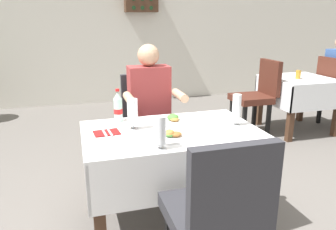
{
  "coord_description": "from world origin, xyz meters",
  "views": [
    {
      "loc": [
        -0.62,
        -1.95,
        1.46
      ],
      "look_at": [
        0.0,
        0.2,
        0.8
      ],
      "focal_mm": 34.9,
      "sensor_mm": 36.0,
      "label": 1
    }
  ],
  "objects_px": {
    "plate_near_camera": "(171,136)",
    "beer_glass_right": "(161,133)",
    "plate_far_diner": "(173,119)",
    "chair_near_camera_side": "(218,212)",
    "beer_glass_left": "(133,114)",
    "cola_bottle_primary": "(118,107)",
    "background_chair_right": "(336,88)",
    "background_dining_table": "(298,92)",
    "background_table_tumbler": "(298,74)",
    "chair_far_diner_seat": "(148,121)",
    "main_dining_table": "(172,152)",
    "napkin_cutlery_set": "(107,133)",
    "seated_diner_far": "(151,107)",
    "background_chair_left": "(258,93)",
    "beer_glass_middle": "(236,110)"
  },
  "relations": [
    {
      "from": "chair_near_camera_side",
      "to": "beer_glass_right",
      "type": "xyz_separation_m",
      "value": [
        -0.16,
        0.46,
        0.27
      ]
    },
    {
      "from": "chair_near_camera_side",
      "to": "background_chair_right",
      "type": "bearing_deg",
      "value": 39.22
    },
    {
      "from": "seated_diner_far",
      "to": "plate_far_diner",
      "type": "xyz_separation_m",
      "value": [
        0.06,
        -0.49,
        0.03
      ]
    },
    {
      "from": "seated_diner_far",
      "to": "background_dining_table",
      "type": "distance_m",
      "value": 2.39
    },
    {
      "from": "chair_near_camera_side",
      "to": "seated_diner_far",
      "type": "distance_m",
      "value": 1.45
    },
    {
      "from": "seated_diner_far",
      "to": "background_chair_right",
      "type": "distance_m",
      "value": 2.97
    },
    {
      "from": "main_dining_table",
      "to": "cola_bottle_primary",
      "type": "relative_size",
      "value": 4.89
    },
    {
      "from": "chair_far_diner_seat",
      "to": "chair_near_camera_side",
      "type": "xyz_separation_m",
      "value": [
        -0.0,
        -1.55,
        0.0
      ]
    },
    {
      "from": "napkin_cutlery_set",
      "to": "background_chair_left",
      "type": "xyz_separation_m",
      "value": [
        2.05,
        1.48,
        -0.17
      ]
    },
    {
      "from": "main_dining_table",
      "to": "seated_diner_far",
      "type": "distance_m",
      "value": 0.69
    },
    {
      "from": "seated_diner_far",
      "to": "background_table_tumbler",
      "type": "distance_m",
      "value": 2.3
    },
    {
      "from": "napkin_cutlery_set",
      "to": "background_chair_right",
      "type": "height_order",
      "value": "background_chair_right"
    },
    {
      "from": "beer_glass_right",
      "to": "plate_far_diner",
      "type": "bearing_deg",
      "value": 65.25
    },
    {
      "from": "beer_glass_left",
      "to": "plate_far_diner",
      "type": "bearing_deg",
      "value": 14.39
    },
    {
      "from": "plate_near_camera",
      "to": "beer_glass_middle",
      "type": "distance_m",
      "value": 0.55
    },
    {
      "from": "chair_far_diner_seat",
      "to": "background_table_tumbler",
      "type": "distance_m",
      "value": 2.28
    },
    {
      "from": "beer_glass_left",
      "to": "chair_near_camera_side",
      "type": "bearing_deg",
      "value": -73.54
    },
    {
      "from": "main_dining_table",
      "to": "chair_far_diner_seat",
      "type": "height_order",
      "value": "chair_far_diner_seat"
    },
    {
      "from": "plate_far_diner",
      "to": "napkin_cutlery_set",
      "type": "xyz_separation_m",
      "value": [
        -0.5,
        -0.12,
        -0.02
      ]
    },
    {
      "from": "chair_far_diner_seat",
      "to": "cola_bottle_primary",
      "type": "relative_size",
      "value": 3.91
    },
    {
      "from": "chair_near_camera_side",
      "to": "beer_glass_left",
      "type": "bearing_deg",
      "value": 106.46
    },
    {
      "from": "seated_diner_far",
      "to": "background_dining_table",
      "type": "bearing_deg",
      "value": 21.39
    },
    {
      "from": "background_chair_left",
      "to": "background_chair_right",
      "type": "height_order",
      "value": "same"
    },
    {
      "from": "cola_bottle_primary",
      "to": "beer_glass_middle",
      "type": "bearing_deg",
      "value": -22.67
    },
    {
      "from": "beer_glass_right",
      "to": "cola_bottle_primary",
      "type": "distance_m",
      "value": 0.64
    },
    {
      "from": "beer_glass_right",
      "to": "background_table_tumbler",
      "type": "relative_size",
      "value": 1.85
    },
    {
      "from": "plate_near_camera",
      "to": "cola_bottle_primary",
      "type": "distance_m",
      "value": 0.54
    },
    {
      "from": "background_dining_table",
      "to": "beer_glass_right",
      "type": "bearing_deg",
      "value": -142.21
    },
    {
      "from": "background_dining_table",
      "to": "background_chair_right",
      "type": "height_order",
      "value": "background_chair_right"
    },
    {
      "from": "main_dining_table",
      "to": "beer_glass_left",
      "type": "height_order",
      "value": "beer_glass_left"
    },
    {
      "from": "beer_glass_left",
      "to": "background_table_tumbler",
      "type": "xyz_separation_m",
      "value": [
        2.41,
        1.39,
        -0.06
      ]
    },
    {
      "from": "background_chair_left",
      "to": "background_table_tumbler",
      "type": "bearing_deg",
      "value": -5.23
    },
    {
      "from": "chair_far_diner_seat",
      "to": "background_chair_right",
      "type": "height_order",
      "value": "same"
    },
    {
      "from": "beer_glass_right",
      "to": "napkin_cutlery_set",
      "type": "bearing_deg",
      "value": 127.07
    },
    {
      "from": "seated_diner_far",
      "to": "background_dining_table",
      "type": "xyz_separation_m",
      "value": [
        2.22,
        0.87,
        -0.18
      ]
    },
    {
      "from": "seated_diner_far",
      "to": "cola_bottle_primary",
      "type": "bearing_deg",
      "value": -132.66
    },
    {
      "from": "chair_far_diner_seat",
      "to": "plate_near_camera",
      "type": "xyz_separation_m",
      "value": [
        -0.06,
        -0.93,
        0.19
      ]
    },
    {
      "from": "main_dining_table",
      "to": "background_chair_left",
      "type": "height_order",
      "value": "background_chair_left"
    },
    {
      "from": "napkin_cutlery_set",
      "to": "background_table_tumbler",
      "type": "height_order",
      "value": "background_table_tumbler"
    },
    {
      "from": "plate_near_camera",
      "to": "beer_glass_right",
      "type": "bearing_deg",
      "value": -124.34
    },
    {
      "from": "napkin_cutlery_set",
      "to": "chair_near_camera_side",
      "type": "bearing_deg",
      "value": -61.95
    },
    {
      "from": "beer_glass_left",
      "to": "background_table_tumbler",
      "type": "height_order",
      "value": "beer_glass_left"
    },
    {
      "from": "background_dining_table",
      "to": "background_chair_right",
      "type": "relative_size",
      "value": 0.84
    },
    {
      "from": "background_dining_table",
      "to": "background_table_tumbler",
      "type": "relative_size",
      "value": 7.44
    },
    {
      "from": "beer_glass_right",
      "to": "napkin_cutlery_set",
      "type": "distance_m",
      "value": 0.47
    },
    {
      "from": "seated_diner_far",
      "to": "background_dining_table",
      "type": "height_order",
      "value": "seated_diner_far"
    },
    {
      "from": "plate_far_diner",
      "to": "background_chair_right",
      "type": "xyz_separation_m",
      "value": [
        2.77,
        1.36,
        -0.19
      ]
    },
    {
      "from": "cola_bottle_primary",
      "to": "background_chair_right",
      "type": "bearing_deg",
      "value": 21.24
    },
    {
      "from": "chair_near_camera_side",
      "to": "cola_bottle_primary",
      "type": "bearing_deg",
      "value": 106.84
    },
    {
      "from": "background_table_tumbler",
      "to": "plate_near_camera",
      "type": "bearing_deg",
      "value": -143.34
    }
  ]
}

